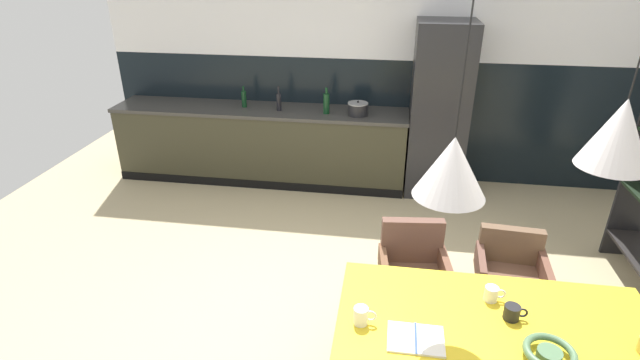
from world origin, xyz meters
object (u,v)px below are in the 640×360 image
refrigerator_column (439,111)px  cooking_pot (358,109)px  armchair_corner_seat (413,262)px  mug_dark_espresso (512,312)px  open_book (416,339)px  bottle_oil_tall (244,99)px  mug_tall_blue (492,294)px  mug_white_ceramic (362,316)px  bottle_vinegar_dark (326,103)px  dining_table (497,330)px  fruit_bowl (550,353)px  pendant_lamp_over_table_far (619,133)px  bottle_spice_small (279,101)px  armchair_facing_counter (510,265)px  pendant_lamp_over_table_near (452,167)px

refrigerator_column → cooking_pot: refrigerator_column is taller
armchair_corner_seat → mug_dark_espresso: 0.97m
open_book → mug_dark_espresso: 0.58m
armchair_corner_seat → bottle_oil_tall: bottle_oil_tall is taller
open_book → mug_tall_blue: bearing=41.3°
refrigerator_column → mug_white_ceramic: (-0.60, -3.21, -0.18)m
mug_white_ceramic → bottle_vinegar_dark: bearing=101.5°
dining_table → cooking_pot: size_ratio=7.67×
mug_white_ceramic → bottle_oil_tall: bottle_oil_tall is taller
armchair_corner_seat → fruit_bowl: (0.62, -1.06, 0.27)m
refrigerator_column → bottle_oil_tall: refrigerator_column is taller
open_book → cooking_pot: cooking_pot is taller
dining_table → fruit_bowl: 0.31m
dining_table → bottle_oil_tall: 3.93m
bottle_oil_tall → bottle_vinegar_dark: bottle_vinegar_dark is taller
refrigerator_column → open_book: refrigerator_column is taller
fruit_bowl → bottle_vinegar_dark: size_ratio=0.87×
armchair_corner_seat → cooking_pot: cooking_pot is taller
dining_table → pendant_lamp_over_table_far: pendant_lamp_over_table_far is taller
mug_tall_blue → bottle_oil_tall: size_ratio=0.49×
open_book → bottle_spice_small: bottle_spice_small is taller
fruit_bowl → cooking_pot: cooking_pot is taller
armchair_facing_counter → mug_tall_blue: size_ratio=5.88×
mug_dark_espresso → open_book: bearing=-155.2°
fruit_bowl → mug_dark_espresso: size_ratio=2.00×
bottle_oil_tall → pendant_lamp_over_table_near: size_ratio=0.18×
pendant_lamp_over_table_far → mug_dark_espresso: bearing=176.4°
open_book → mug_white_ceramic: 0.30m
bottle_spice_small → bottle_vinegar_dark: 0.55m
bottle_vinegar_dark → pendant_lamp_over_table_far: size_ratio=0.26×
armchair_corner_seat → fruit_bowl: bearing=113.9°
bottle_spice_small → bottle_vinegar_dark: bearing=-2.9°
refrigerator_column → dining_table: size_ratio=1.10×
open_book → pendant_lamp_over_table_near: 0.93m
bottle_oil_tall → bottle_spice_small: bearing=-9.5°
refrigerator_column → bottle_spice_small: bearing=-178.5°
fruit_bowl → cooking_pot: size_ratio=1.13×
bottle_spice_small → bottle_vinegar_dark: bottle_vinegar_dark is taller
pendant_lamp_over_table_far → armchair_corner_seat: bearing=133.9°
mug_tall_blue → pendant_lamp_over_table_far: bearing=-24.4°
open_book → bottle_oil_tall: bottle_oil_tall is taller
dining_table → pendant_lamp_over_table_near: (-0.35, 0.02, 0.94)m
mug_white_ceramic → dining_table: bearing=7.9°
pendant_lamp_over_table_near → pendant_lamp_over_table_far: same height
armchair_corner_seat → mug_tall_blue: size_ratio=6.53×
cooking_pot → bottle_oil_tall: 1.34m
dining_table → open_book: (-0.44, -0.18, 0.05)m
pendant_lamp_over_table_far → pendant_lamp_over_table_near: bearing=-178.1°
cooking_pot → mug_tall_blue: bearing=-70.3°
armchair_facing_counter → mug_white_ceramic: bearing=50.0°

